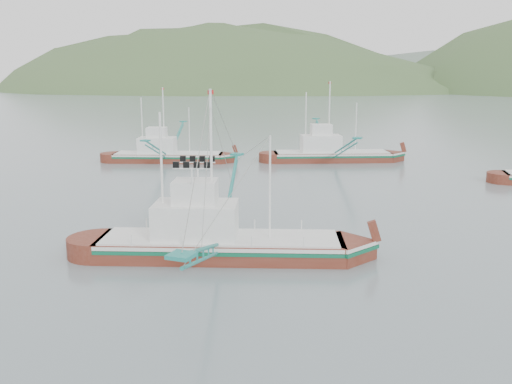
% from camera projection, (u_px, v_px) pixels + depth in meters
% --- Properties ---
extents(ground, '(1200.00, 1200.00, 0.00)m').
position_uv_depth(ground, '(218.00, 263.00, 33.98)').
color(ground, slate).
rests_on(ground, ground).
extents(main_boat, '(15.51, 26.32, 11.03)m').
position_uv_depth(main_boat, '(218.00, 222.00, 34.70)').
color(main_boat, '#5D2113').
rests_on(main_boat, ground).
extents(bg_boat_left, '(14.38, 24.38, 10.23)m').
position_uv_depth(bg_boat_left, '(167.00, 146.00, 73.17)').
color(bg_boat_left, '#5D2113').
rests_on(bg_boat_left, ground).
extents(bg_boat_far, '(15.80, 25.75, 11.04)m').
position_uv_depth(bg_boat_far, '(332.00, 144.00, 73.60)').
color(bg_boat_far, '#5D2113').
rests_on(bg_boat_far, ground).
extents(headland_left, '(448.00, 308.00, 210.00)m').
position_uv_depth(headland_left, '(213.00, 90.00, 427.10)').
color(headland_left, '#3E5A2E').
rests_on(headland_left, ground).
extents(ridge_distant, '(960.00, 400.00, 240.00)m').
position_uv_depth(ridge_distant, '(511.00, 87.00, 530.38)').
color(ridge_distant, slate).
rests_on(ridge_distant, ground).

